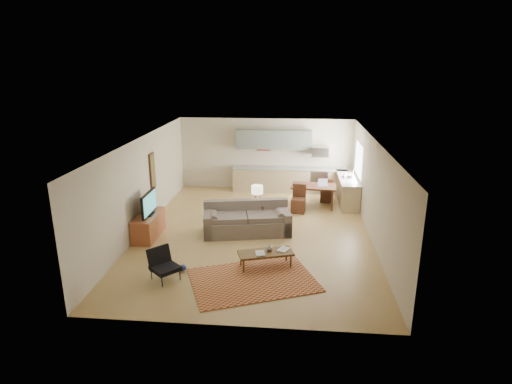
# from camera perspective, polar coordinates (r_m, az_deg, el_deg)

# --- Properties ---
(room) EXTENTS (9.00, 9.00, 9.00)m
(room) POSITION_cam_1_polar(r_m,az_deg,el_deg) (11.90, -0.13, 0.49)
(room) COLOR #A6844A
(room) RESTS_ON ground
(kitchen_counter_back) EXTENTS (4.26, 0.64, 0.92)m
(kitchen_counter_back) POSITION_cam_1_polar(r_m,az_deg,el_deg) (16.12, 4.45, 1.65)
(kitchen_counter_back) COLOR tan
(kitchen_counter_back) RESTS_ON ground
(kitchen_counter_right) EXTENTS (0.64, 2.26, 0.92)m
(kitchen_counter_right) POSITION_cam_1_polar(r_m,az_deg,el_deg) (15.10, 12.09, 0.23)
(kitchen_counter_right) COLOR tan
(kitchen_counter_right) RESTS_ON ground
(kitchen_range) EXTENTS (0.62, 0.62, 0.90)m
(kitchen_range) POSITION_cam_1_polar(r_m,az_deg,el_deg) (16.15, 8.35, 1.50)
(kitchen_range) COLOR #A5A8AD
(kitchen_range) RESTS_ON ground
(kitchen_microwave) EXTENTS (0.62, 0.40, 0.35)m
(kitchen_microwave) POSITION_cam_1_polar(r_m,az_deg,el_deg) (15.91, 8.52, 5.34)
(kitchen_microwave) COLOR #A5A8AD
(kitchen_microwave) RESTS_ON room
(upper_cabinets) EXTENTS (2.80, 0.34, 0.70)m
(upper_cabinets) POSITION_cam_1_polar(r_m,az_deg,el_deg) (15.95, 2.41, 7.01)
(upper_cabinets) COLOR slate
(upper_cabinets) RESTS_ON room
(window_right) EXTENTS (0.02, 1.40, 1.05)m
(window_right) POSITION_cam_1_polar(r_m,az_deg,el_deg) (14.86, 13.51, 4.22)
(window_right) COLOR white
(window_right) RESTS_ON room
(wall_art_left) EXTENTS (0.06, 0.42, 1.10)m
(wall_art_left) POSITION_cam_1_polar(r_m,az_deg,el_deg) (13.37, -13.61, 2.77)
(wall_art_left) COLOR brown
(wall_art_left) RESTS_ON room
(triptych) EXTENTS (1.70, 0.04, 0.50)m
(triptych) POSITION_cam_1_polar(r_m,az_deg,el_deg) (16.15, 1.00, 6.43)
(triptych) COLOR beige
(triptych) RESTS_ON room
(rug) EXTENTS (3.24, 2.77, 0.02)m
(rug) POSITION_cam_1_polar(r_m,az_deg,el_deg) (9.88, -0.41, -11.64)
(rug) COLOR maroon
(rug) RESTS_ON floor
(sofa) EXTENTS (2.72, 1.57, 0.89)m
(sofa) POSITION_cam_1_polar(r_m,az_deg,el_deg) (12.20, -1.23, -3.58)
(sofa) COLOR #675B50
(sofa) RESTS_ON floor
(coffee_table) EXTENTS (1.41, 0.89, 0.40)m
(coffee_table) POSITION_cam_1_polar(r_m,az_deg,el_deg) (10.37, 1.29, -8.98)
(coffee_table) COLOR #4C3416
(coffee_table) RESTS_ON floor
(book_a) EXTENTS (0.33, 0.37, 0.03)m
(book_a) POSITION_cam_1_polar(r_m,az_deg,el_deg) (10.18, -0.07, -8.21)
(book_a) COLOR #820806
(book_a) RESTS_ON coffee_table
(book_b) EXTENTS (0.48, 0.50, 0.02)m
(book_b) POSITION_cam_1_polar(r_m,az_deg,el_deg) (10.46, 3.12, -7.53)
(book_b) COLOR navy
(book_b) RESTS_ON coffee_table
(vase) EXTENTS (0.16, 0.16, 0.16)m
(vase) POSITION_cam_1_polar(r_m,az_deg,el_deg) (10.32, 1.80, -7.44)
(vase) COLOR black
(vase) RESTS_ON coffee_table
(armchair) EXTENTS (0.91, 0.91, 0.73)m
(armchair) POSITION_cam_1_polar(r_m,az_deg,el_deg) (9.94, -12.03, -9.53)
(armchair) COLOR black
(armchair) RESTS_ON floor
(tv_credenza) EXTENTS (0.55, 1.42, 0.65)m
(tv_credenza) POSITION_cam_1_polar(r_m,az_deg,el_deg) (12.39, -14.13, -4.36)
(tv_credenza) COLOR brown
(tv_credenza) RESTS_ON floor
(tv) EXTENTS (0.11, 1.09, 0.65)m
(tv) POSITION_cam_1_polar(r_m,az_deg,el_deg) (12.15, -14.11, -1.50)
(tv) COLOR black
(tv) RESTS_ON tv_credenza
(console_table) EXTENTS (0.71, 0.60, 0.70)m
(console_table) POSITION_cam_1_polar(r_m,az_deg,el_deg) (12.80, 0.15, -3.00)
(console_table) COLOR #3E2115
(console_table) RESTS_ON floor
(table_lamp) EXTENTS (0.46, 0.46, 0.56)m
(table_lamp) POSITION_cam_1_polar(r_m,az_deg,el_deg) (12.59, 0.15, -0.29)
(table_lamp) COLOR beige
(table_lamp) RESTS_ON console_table
(dining_table) EXTENTS (1.55, 0.99, 0.75)m
(dining_table) POSITION_cam_1_polar(r_m,az_deg,el_deg) (14.55, 7.64, -0.53)
(dining_table) COLOR #3E2115
(dining_table) RESTS_ON floor
(dining_chair_near) EXTENTS (0.50, 0.51, 0.91)m
(dining_chair_near) POSITION_cam_1_polar(r_m,az_deg,el_deg) (13.95, 5.67, -0.92)
(dining_chair_near) COLOR #3E2115
(dining_chair_near) RESTS_ON floor
(dining_chair_far) EXTENTS (0.49, 0.50, 0.88)m
(dining_chair_far) POSITION_cam_1_polar(r_m,az_deg,el_deg) (15.13, 9.47, 0.35)
(dining_chair_far) COLOR #3E2115
(dining_chair_far) RESTS_ON floor
(laptop) EXTENTS (0.32, 0.25, 0.24)m
(laptop) POSITION_cam_1_polar(r_m,az_deg,el_deg) (14.33, 8.91, 1.19)
(laptop) COLOR #A5A8AD
(laptop) RESTS_ON dining_table
(soap_bottle) EXTENTS (0.13, 0.13, 0.19)m
(soap_bottle) POSITION_cam_1_polar(r_m,az_deg,el_deg) (15.02, 11.81, 2.36)
(soap_bottle) COLOR beige
(soap_bottle) RESTS_ON kitchen_counter_right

